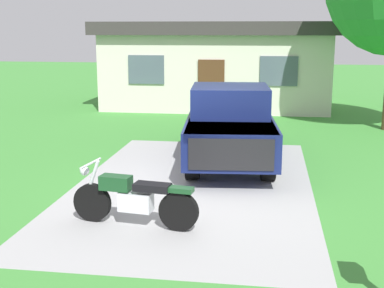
{
  "coord_description": "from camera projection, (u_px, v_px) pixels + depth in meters",
  "views": [
    {
      "loc": [
        1.51,
        -10.45,
        3.22
      ],
      "look_at": [
        -0.03,
        -0.03,
        0.9
      ],
      "focal_mm": 48.84,
      "sensor_mm": 36.0,
      "label": 1
    }
  ],
  "objects": [
    {
      "name": "neighbor_house",
      "position": [
        218.0,
        64.0,
        22.13
      ],
      "size": [
        9.6,
        5.6,
        3.5
      ],
      "color": "beige",
      "rests_on": "ground"
    },
    {
      "name": "driveway_pad",
      "position": [
        193.0,
        185.0,
        11.0
      ],
      "size": [
        4.91,
        8.51,
        0.01
      ],
      "primitive_type": "cube",
      "color": "#9E9E9E",
      "rests_on": "ground"
    },
    {
      "name": "pickup_truck",
      "position": [
        229.0,
        122.0,
        13.04
      ],
      "size": [
        2.49,
        5.77,
        1.9
      ],
      "color": "black",
      "rests_on": "ground"
    },
    {
      "name": "motorcycle",
      "position": [
        133.0,
        199.0,
        8.66
      ],
      "size": [
        2.2,
        0.7,
        1.09
      ],
      "color": "black",
      "rests_on": "ground"
    },
    {
      "name": "ground_plane",
      "position": [
        193.0,
        185.0,
        11.0
      ],
      "size": [
        80.0,
        80.0,
        0.0
      ],
      "primitive_type": "plane",
      "color": "#3E8837"
    }
  ]
}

